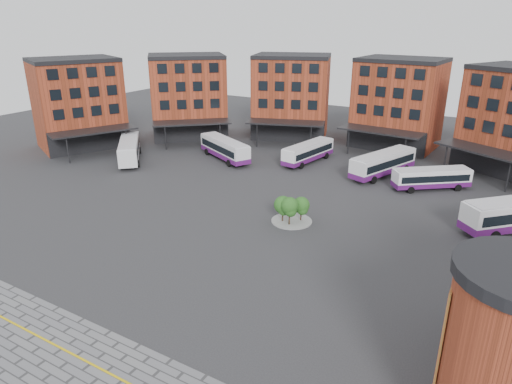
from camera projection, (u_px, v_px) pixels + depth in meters
The scene contains 9 objects.
ground at pixel (212, 265), 40.58m from camera, with size 160.00×160.00×0.00m, color #28282B.
yellow_line at pixel (106, 372), 28.35m from camera, with size 26.00×0.15×0.02m, color gold.
main_building at pixel (329, 109), 71.02m from camera, with size 94.14×42.48×14.60m.
tree_island at pixel (291, 208), 48.32m from camera, with size 4.40×4.40×3.16m.
bus_a at pixel (129, 148), 69.55m from camera, with size 9.78×10.37×3.29m.
bus_b at pixel (225, 148), 70.26m from camera, with size 11.29×7.51×3.20m.
bus_c at pixel (308, 152), 68.95m from camera, with size 4.21×10.73×2.95m.
bus_d at pixel (383, 163), 62.99m from camera, with size 6.46×11.87×3.28m.
bus_e at pixel (432, 178), 58.01m from camera, with size 9.16×7.88×2.78m.
Camera 1 is at (21.44, -28.62, 20.64)m, focal length 32.00 mm.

